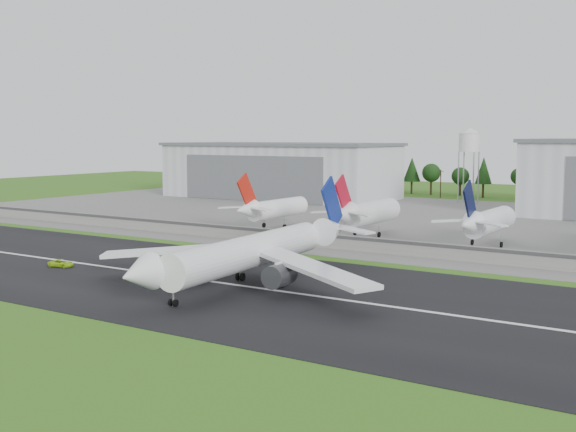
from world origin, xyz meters
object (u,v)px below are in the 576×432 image
Objects in this scene: main_airliner at (247,260)px; parked_jet_red_a at (271,208)px; parked_jet_navy at (485,222)px; parked_jet_red_b at (365,213)px; ground_vehicle at (61,263)px.

main_airliner is 1.89× the size of parked_jet_red_a.
main_airliner is 1.89× the size of parked_jet_navy.
main_airliner is at bearing -80.60° from parked_jet_red_b.
ground_vehicle is at bearing -113.96° from parked_jet_red_b.
parked_jet_red_a is at bearing -12.75° from ground_vehicle.
parked_jet_navy is (60.87, 0.03, 0.18)m from parked_jet_red_a.
ground_vehicle is at bearing -131.60° from parked_jet_navy.
parked_jet_navy is at bearing -52.32° from ground_vehicle.
main_airliner is 78.17m from parked_jet_red_a.
parked_jet_red_a is 1.00× the size of parked_jet_red_b.
parked_jet_red_a is 60.87m from parked_jet_navy.
parked_jet_red_b is 1.00× the size of parked_jet_navy.
parked_jet_navy is (20.55, 66.99, 1.24)m from main_airliner.
ground_vehicle is 0.17× the size of parked_jet_red_b.
parked_jet_navy is at bearing -0.06° from parked_jet_red_b.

